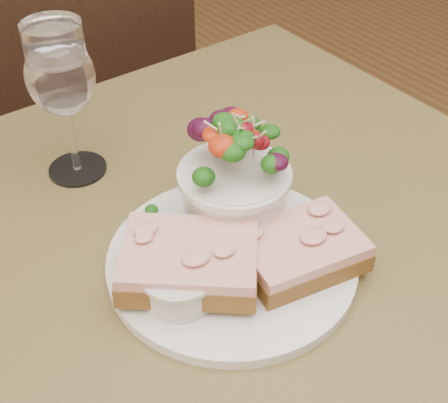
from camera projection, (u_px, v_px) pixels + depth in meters
cafe_table at (229, 318)px, 0.71m from camera, size 0.80×0.80×0.75m
chair_far at (79, 199)px, 1.43m from camera, size 0.45×0.45×0.90m
dinner_plate at (232, 260)px, 0.63m from camera, size 0.25×0.25×0.01m
sandwich_front at (300, 250)px, 0.61m from camera, size 0.13×0.11×0.03m
sandwich_back at (189, 261)px, 0.59m from camera, size 0.16×0.16×0.03m
ramekin at (179, 282)px, 0.58m from camera, size 0.07×0.07×0.04m
salad_bowl at (234, 173)px, 0.64m from camera, size 0.11×0.11×0.13m
garnish at (147, 226)px, 0.65m from camera, size 0.05×0.04×0.02m
wine_glass at (61, 80)px, 0.68m from camera, size 0.08×0.08×0.18m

